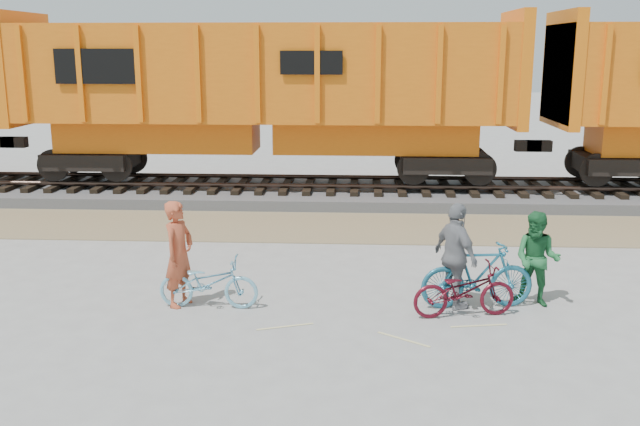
# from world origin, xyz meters

# --- Properties ---
(ground) EXTENTS (120.00, 120.00, 0.00)m
(ground) POSITION_xyz_m (0.00, 0.00, 0.00)
(ground) COLOR #9E9E99
(ground) RESTS_ON ground
(gravel_strip) EXTENTS (120.00, 3.00, 0.02)m
(gravel_strip) POSITION_xyz_m (0.00, 5.50, 0.01)
(gravel_strip) COLOR #8F7959
(gravel_strip) RESTS_ON ground
(ballast_bed) EXTENTS (120.00, 4.00, 0.30)m
(ballast_bed) POSITION_xyz_m (0.00, 9.00, 0.15)
(ballast_bed) COLOR slate
(ballast_bed) RESTS_ON ground
(track) EXTENTS (120.00, 2.60, 0.24)m
(track) POSITION_xyz_m (0.00, 9.00, 0.47)
(track) COLOR black
(track) RESTS_ON ballast_bed
(hopper_car_center) EXTENTS (14.00, 3.13, 4.65)m
(hopper_car_center) POSITION_xyz_m (-2.53, 9.00, 3.01)
(hopper_car_center) COLOR black
(hopper_car_center) RESTS_ON track
(bicycle_blue) EXTENTS (1.65, 0.60, 0.86)m
(bicycle_blue) POSITION_xyz_m (-2.34, -0.02, 0.43)
(bicycle_blue) COLOR #79BFDB
(bicycle_blue) RESTS_ON ground
(bicycle_teal) EXTENTS (1.92, 0.76, 1.12)m
(bicycle_teal) POSITION_xyz_m (2.08, 0.21, 0.56)
(bicycle_teal) COLOR #1F6782
(bicycle_teal) RESTS_ON ground
(bicycle_maroon) EXTENTS (1.74, 0.88, 0.87)m
(bicycle_maroon) POSITION_xyz_m (1.81, -0.20, 0.44)
(bicycle_maroon) COLOR #500D19
(bicycle_maroon) RESTS_ON ground
(person_solo) EXTENTS (0.62, 0.75, 1.78)m
(person_solo) POSITION_xyz_m (-2.84, 0.08, 0.89)
(person_solo) COLOR #B54A2C
(person_solo) RESTS_ON ground
(person_man) EXTENTS (0.96, 0.88, 1.59)m
(person_man) POSITION_xyz_m (3.08, 0.41, 0.80)
(person_man) COLOR #206534
(person_man) RESTS_ON ground
(person_woman) EXTENTS (0.88, 1.12, 1.77)m
(person_woman) POSITION_xyz_m (1.71, 0.20, 0.88)
(person_woman) COLOR gray
(person_woman) RESTS_ON ground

